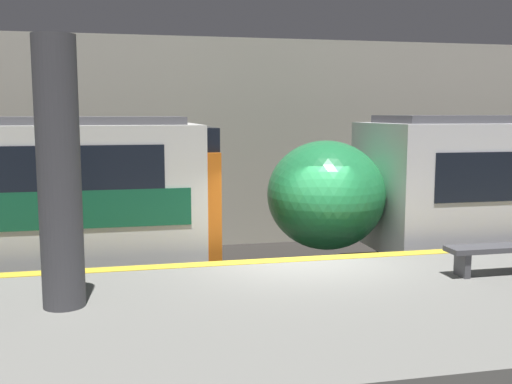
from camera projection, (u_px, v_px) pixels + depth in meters
ground_plane at (300, 316)px, 10.42m from camera, size 120.00×120.00×0.00m
platform at (351, 336)px, 8.03m from camera, size 40.00×4.78×1.05m
station_rear_barrier at (237, 143)px, 15.80m from camera, size 50.00×0.15×5.44m
support_pillar_near at (59, 174)px, 7.45m from camera, size 0.53×0.53×3.41m
platform_bench at (494, 253)px, 9.14m from camera, size 1.50×0.40×0.45m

